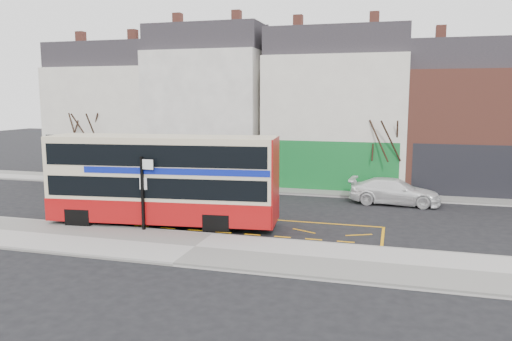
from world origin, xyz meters
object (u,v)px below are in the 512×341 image
(car_silver, at_px, (153,178))
(car_grey, at_px, (238,186))
(double_decker_bus, at_px, (164,179))
(bus_stop_post, at_px, (144,187))
(street_tree_right, at_px, (385,130))
(street_tree_left, at_px, (84,122))
(car_white, at_px, (394,191))

(car_silver, bearing_deg, car_grey, -94.75)
(double_decker_bus, xyz_separation_m, bus_stop_post, (-0.30, -1.35, -0.12))
(bus_stop_post, bearing_deg, car_grey, 86.70)
(car_grey, distance_m, street_tree_right, 9.48)
(car_grey, relative_size, street_tree_right, 0.68)
(street_tree_left, relative_size, street_tree_right, 1.05)
(car_silver, distance_m, street_tree_left, 7.05)
(car_silver, distance_m, car_grey, 6.16)
(street_tree_right, bearing_deg, car_white, -75.75)
(street_tree_left, bearing_deg, bus_stop_post, -46.55)
(double_decker_bus, xyz_separation_m, car_grey, (1.14, 7.45, -1.54))
(bus_stop_post, height_order, street_tree_left, street_tree_left)
(double_decker_bus, distance_m, car_grey, 7.69)
(street_tree_left, height_order, street_tree_right, street_tree_left)
(car_silver, xyz_separation_m, street_tree_right, (14.45, 1.98, 3.24))
(car_grey, xyz_separation_m, car_white, (9.04, 0.36, 0.06))
(double_decker_bus, bearing_deg, car_silver, 113.91)
(street_tree_left, bearing_deg, double_decker_bus, -42.10)
(car_grey, distance_m, street_tree_left, 12.78)
(street_tree_left, bearing_deg, car_grey, -11.29)
(bus_stop_post, xyz_separation_m, street_tree_left, (-10.61, 11.20, 2.12))
(street_tree_right, bearing_deg, car_grey, -160.55)
(double_decker_bus, height_order, street_tree_left, street_tree_left)
(double_decker_bus, bearing_deg, car_white, 31.01)
(bus_stop_post, xyz_separation_m, street_tree_right, (9.82, 11.75, 1.90))
(car_white, relative_size, street_tree_left, 0.80)
(double_decker_bus, xyz_separation_m, car_silver, (-4.94, 8.42, -1.46))
(double_decker_bus, height_order, car_grey, double_decker_bus)
(bus_stop_post, distance_m, car_silver, 10.90)
(bus_stop_post, xyz_separation_m, car_silver, (-4.64, 9.77, -1.34))
(street_tree_left, bearing_deg, car_silver, -13.47)
(double_decker_bus, distance_m, car_silver, 9.87)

